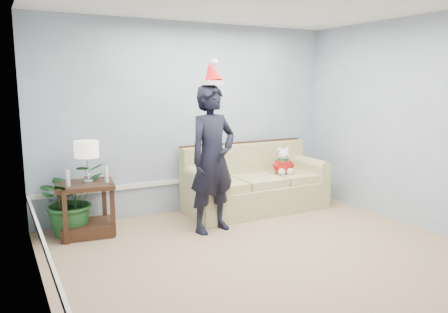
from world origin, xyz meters
name	(u,v)px	position (x,y,z in m)	size (l,w,h in m)	color
room_shell	(299,137)	(0.00, 0.00, 1.35)	(4.54, 5.04, 2.74)	tan
wainscot_trim	(143,214)	(-1.18, 1.18, 0.45)	(4.49, 4.99, 0.06)	white
sofa	(254,186)	(0.80, 2.07, 0.34)	(2.07, 0.89, 0.97)	#626731
side_table	(86,215)	(-1.62, 2.09, 0.26)	(0.75, 0.66, 0.66)	#3A2115
table_lamp	(86,151)	(-1.58, 2.08, 1.05)	(0.29, 0.29, 0.51)	silver
candle_pair	(87,177)	(-1.60, 1.99, 0.75)	(0.50, 0.05, 0.20)	silver
houseplant	(70,199)	(-1.77, 2.20, 0.45)	(0.81, 0.70, 0.90)	#1F5526
man	(213,159)	(-0.17, 1.49, 0.92)	(0.67, 0.44, 1.84)	black
santa_hat	(212,74)	(-0.17, 1.51, 1.96)	(0.32, 0.35, 0.31)	silver
teddy_bear	(284,164)	(1.25, 1.96, 0.66)	(0.30, 0.31, 0.41)	silver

